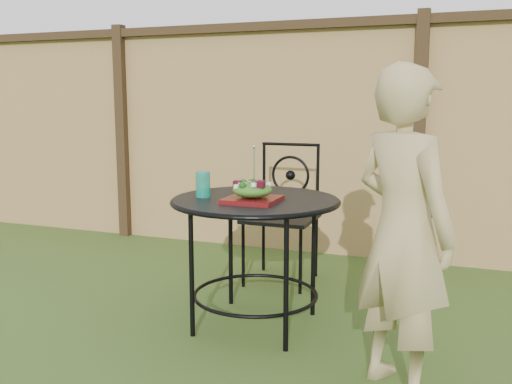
# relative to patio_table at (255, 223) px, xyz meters

# --- Properties ---
(ground) EXTENTS (60.00, 60.00, 0.00)m
(ground) POSITION_rel_patio_table_xyz_m (-0.59, -0.57, -0.59)
(ground) COLOR #294415
(ground) RESTS_ON ground
(fence) EXTENTS (8.00, 0.12, 1.90)m
(fence) POSITION_rel_patio_table_xyz_m (-0.59, 1.62, 0.36)
(fence) COLOR tan
(fence) RESTS_ON ground
(patio_table) EXTENTS (0.92, 0.92, 0.72)m
(patio_table) POSITION_rel_patio_table_xyz_m (0.00, 0.00, 0.00)
(patio_table) COLOR black
(patio_table) RESTS_ON ground
(patio_chair) EXTENTS (0.46, 0.46, 0.95)m
(patio_chair) POSITION_rel_patio_table_xyz_m (-0.11, 0.84, -0.08)
(patio_chair) COLOR black
(patio_chair) RESTS_ON ground
(diner) EXTENTS (0.61, 0.58, 1.40)m
(diner) POSITION_rel_patio_table_xyz_m (0.83, -0.44, 0.12)
(diner) COLOR tan
(diner) RESTS_ON ground
(salad_plate) EXTENTS (0.27, 0.27, 0.02)m
(salad_plate) POSITION_rel_patio_table_xyz_m (0.02, -0.11, 0.15)
(salad_plate) COLOR #4A0D0A
(salad_plate) RESTS_ON patio_table
(salad) EXTENTS (0.21, 0.21, 0.08)m
(salad) POSITION_rel_patio_table_xyz_m (0.02, -0.11, 0.20)
(salad) COLOR #235614
(salad) RESTS_ON salad_plate
(fork) EXTENTS (0.01, 0.01, 0.18)m
(fork) POSITION_rel_patio_table_xyz_m (0.03, -0.11, 0.33)
(fork) COLOR silver
(fork) RESTS_ON salad
(drinking_glass) EXTENTS (0.08, 0.08, 0.14)m
(drinking_glass) POSITION_rel_patio_table_xyz_m (-0.28, -0.06, 0.21)
(drinking_glass) COLOR #0C8E73
(drinking_glass) RESTS_ON patio_table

